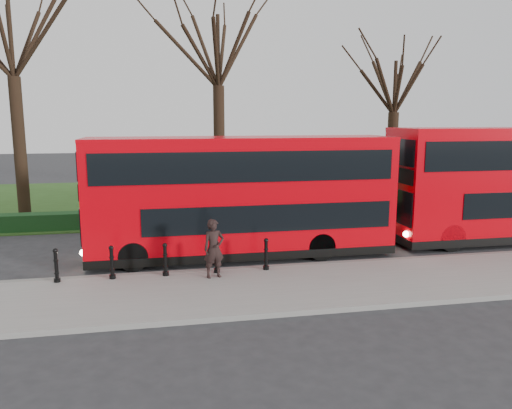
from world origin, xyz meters
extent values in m
plane|color=#28282B|center=(0.00, 0.00, 0.00)|extent=(120.00, 120.00, 0.00)
cube|color=gray|center=(0.00, -3.00, 0.07)|extent=(60.00, 4.00, 0.15)
cube|color=slate|center=(0.00, -1.00, 0.07)|extent=(60.00, 0.25, 0.16)
cube|color=#294818|center=(0.00, 15.00, 0.03)|extent=(60.00, 18.00, 0.06)
cube|color=black|center=(0.00, 6.80, 0.40)|extent=(60.00, 0.90, 0.80)
cube|color=yellow|center=(0.00, -0.70, 0.01)|extent=(60.00, 0.10, 0.01)
cube|color=yellow|center=(0.00, -0.50, 0.01)|extent=(60.00, 0.10, 0.01)
cylinder|color=black|center=(-8.00, 10.00, 3.52)|extent=(0.60, 0.60, 7.05)
cylinder|color=black|center=(2.00, 10.00, 3.37)|extent=(0.60, 0.60, 6.73)
cylinder|color=black|center=(12.00, 10.00, 2.69)|extent=(0.60, 0.60, 5.38)
cylinder|color=black|center=(-4.39, -1.35, 0.65)|extent=(0.15, 0.15, 1.00)
cylinder|color=black|center=(-2.77, -1.35, 0.65)|extent=(0.15, 0.15, 1.00)
cylinder|color=black|center=(-1.15, -1.35, 0.65)|extent=(0.15, 0.15, 1.00)
cylinder|color=black|center=(0.48, -1.35, 0.65)|extent=(0.15, 0.15, 1.00)
cylinder|color=black|center=(2.10, -1.35, 0.65)|extent=(0.15, 0.15, 1.00)
cube|color=#D0000A|center=(1.70, 0.93, 2.36)|extent=(10.95, 2.49, 4.03)
cube|color=black|center=(1.70, 0.93, 0.30)|extent=(10.97, 2.51, 0.30)
cube|color=black|center=(2.50, -0.32, 1.64)|extent=(8.76, 0.04, 0.95)
cube|color=black|center=(1.70, -0.32, 3.43)|extent=(10.35, 0.04, 1.05)
cube|color=black|center=(-3.80, 0.93, 2.69)|extent=(0.06, 2.19, 0.55)
cylinder|color=black|center=(-2.18, -0.16, 0.50)|extent=(1.00, 0.30, 1.00)
cylinder|color=black|center=(-2.18, 2.03, 0.50)|extent=(1.00, 0.30, 1.00)
cylinder|color=black|center=(4.39, -0.16, 0.50)|extent=(1.00, 0.30, 1.00)
cylinder|color=black|center=(4.39, 2.03, 0.50)|extent=(1.00, 0.30, 1.00)
cube|color=black|center=(7.96, 1.21, 2.86)|extent=(0.06, 2.33, 0.58)
cylinder|color=black|center=(9.67, 0.04, 0.53)|extent=(1.06, 0.32, 1.06)
cylinder|color=black|center=(9.67, 2.37, 0.53)|extent=(1.06, 0.32, 1.06)
imported|color=black|center=(0.34, -1.81, 1.07)|extent=(0.76, 0.58, 1.84)
camera|label=1|loc=(-1.28, -16.75, 5.06)|focal=35.00mm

